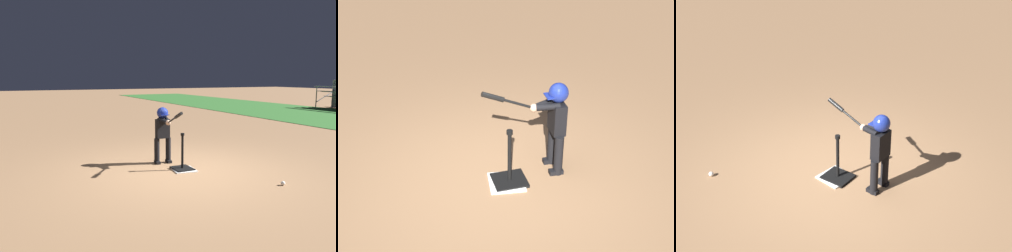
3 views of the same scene
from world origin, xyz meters
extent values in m
plane|color=#99704C|center=(0.00, 0.00, 0.00)|extent=(90.00, 90.00, 0.00)
cube|color=white|center=(-0.08, 0.07, 0.01)|extent=(0.49, 0.49, 0.02)
cube|color=black|center=(-0.12, 0.06, 0.02)|extent=(0.42, 0.38, 0.04)
cylinder|color=black|center=(-0.12, 0.06, 0.37)|extent=(0.05, 0.05, 0.66)
cylinder|color=black|center=(-0.12, 0.06, 0.72)|extent=(0.08, 0.08, 0.05)
cylinder|color=black|center=(-0.77, 0.05, 0.27)|extent=(0.12, 0.12, 0.55)
cube|color=black|center=(-0.75, 0.05, 0.03)|extent=(0.18, 0.10, 0.06)
cylinder|color=black|center=(-0.78, -0.21, 0.27)|extent=(0.12, 0.12, 0.55)
cube|color=black|center=(-0.76, -0.21, 0.03)|extent=(0.18, 0.10, 0.06)
cube|color=black|center=(-0.77, -0.08, 0.75)|extent=(0.17, 0.29, 0.41)
sphere|color=tan|center=(-0.77, -0.08, 1.08)|extent=(0.21, 0.21, 0.21)
sphere|color=navy|center=(-0.77, -0.08, 1.09)|extent=(0.25, 0.25, 0.25)
cube|color=navy|center=(-0.67, -0.08, 1.06)|extent=(0.13, 0.19, 0.01)
cylinder|color=black|center=(-0.62, -0.04, 0.94)|extent=(0.34, 0.19, 0.12)
cylinder|color=black|center=(-0.62, -0.13, 0.94)|extent=(0.34, 0.16, 0.12)
sphere|color=tan|center=(-0.47, -0.09, 0.92)|extent=(0.10, 0.10, 0.10)
cylinder|color=black|center=(-0.16, -0.10, 1.04)|extent=(0.63, 0.06, 0.28)
cylinder|color=black|center=(0.04, -0.11, 1.12)|extent=(0.28, 0.07, 0.16)
cylinder|color=black|center=(-0.48, -0.09, 0.91)|extent=(0.03, 0.05, 0.05)
camera|label=1|loc=(5.51, -2.94, 1.83)|focal=35.00mm
camera|label=2|loc=(1.22, 4.62, 3.52)|focal=50.00mm
camera|label=3|loc=(-3.70, 4.75, 4.07)|focal=50.00mm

